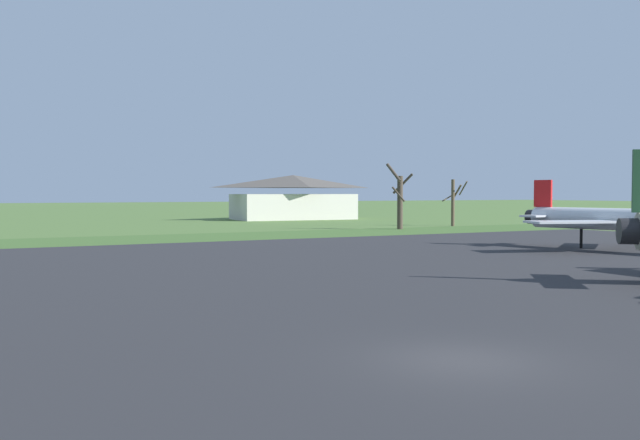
% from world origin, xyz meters
% --- Properties ---
extents(ground_plane, '(600.00, 600.00, 0.00)m').
position_xyz_m(ground_plane, '(0.00, 0.00, 0.00)').
color(ground_plane, '#4C6B33').
extents(asphalt_apron, '(106.10, 54.68, 0.05)m').
position_xyz_m(asphalt_apron, '(0.00, 16.40, 0.03)').
color(asphalt_apron, '#28282B').
rests_on(asphalt_apron, ground).
extents(grass_verge_strip, '(166.10, 12.00, 0.06)m').
position_xyz_m(grass_verge_strip, '(0.00, 49.74, 0.03)').
color(grass_verge_strip, '#3E602A').
rests_on(grass_verge_strip, ground).
extents(jet_fighter_front_right, '(13.97, 16.76, 5.20)m').
position_xyz_m(jet_fighter_front_right, '(31.69, 20.17, 2.33)').
color(jet_fighter_front_right, silver).
rests_on(jet_fighter_front_right, ground).
extents(bare_tree_center, '(3.10, 3.05, 7.54)m').
position_xyz_m(bare_tree_center, '(35.19, 53.02, 3.60)').
color(bare_tree_center, '#42382D').
rests_on(bare_tree_center, ground).
extents(bare_tree_right_of_center, '(2.71, 2.90, 5.87)m').
position_xyz_m(bare_tree_right_of_center, '(46.26, 57.01, 3.22)').
color(bare_tree_right_of_center, brown).
rests_on(bare_tree_right_of_center, ground).
extents(visitor_building, '(19.89, 10.98, 6.97)m').
position_xyz_m(visitor_building, '(38.68, 87.08, 3.41)').
color(visitor_building, beige).
rests_on(visitor_building, ground).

